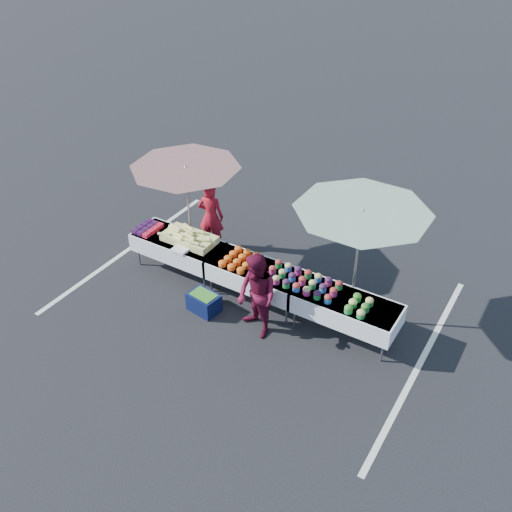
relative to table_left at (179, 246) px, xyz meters
The scene contains 17 objects.
ground 1.89m from the table_left, ahead, with size 80.00×80.00×0.00m, color black.
stripe_left 1.52m from the table_left, behind, with size 0.10×5.00×0.00m, color silver.
stripe_right 5.03m from the table_left, ahead, with size 0.10×5.00×0.00m, color silver.
table_left is the anchor object (origin of this frame).
table_center 1.80m from the table_left, ahead, with size 1.86×0.81×0.75m.
table_right 3.60m from the table_left, ahead, with size 1.86×0.81×0.75m.
berry_punnets 0.74m from the table_left, behind, with size 0.40×0.54×0.08m.
corn_pile 0.36m from the table_left, 10.28° to the left, with size 1.16×0.57×0.26m.
plastic_bags 0.47m from the table_left, 45.00° to the right, with size 0.30×0.25×0.05m, color white.
carrot_bowls 1.47m from the table_left, ahead, with size 0.55×0.69×0.11m.
potato_cups 2.76m from the table_left, ahead, with size 1.34×0.58×0.16m.
bean_baskets 3.87m from the table_left, ahead, with size 0.36×0.50×0.15m.
vendor 1.05m from the table_left, 86.64° to the left, with size 0.54×0.36×1.49m, color #AC1323.
customer 2.41m from the table_left, 18.22° to the right, with size 0.77×0.60×1.59m, color #5B0D27.
umbrella_left 1.43m from the table_left, 89.28° to the left, with size 2.61×2.61×2.16m.
umbrella_right 3.87m from the table_left, ahead, with size 2.94×2.94×2.31m.
storage_bin 1.44m from the table_left, 33.75° to the right, with size 0.60×0.47×0.36m.
Camera 1 is at (4.39, -7.15, 6.89)m, focal length 40.00 mm.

